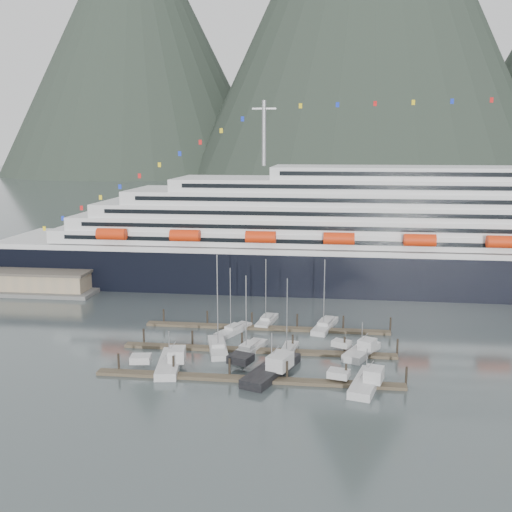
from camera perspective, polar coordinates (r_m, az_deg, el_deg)
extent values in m
plane|color=#4F5C5E|center=(102.94, 2.79, -9.78)|extent=(1600.00, 1600.00, 0.00)
cone|color=#202A21|center=(740.32, -11.30, 19.05)|extent=(340.00, 340.00, 340.00)
cube|color=black|center=(155.49, 13.66, -1.45)|extent=(210.00, 28.00, 12.00)
cube|color=silver|center=(154.28, 13.77, 0.91)|extent=(205.80, 27.44, 1.50)
cube|color=silver|center=(154.52, 15.65, 1.81)|extent=(185.00, 26.00, 3.20)
cube|color=black|center=(141.76, 16.40, 1.06)|extent=(175.75, 0.20, 1.00)
cube|color=silver|center=(154.38, 16.45, 2.97)|extent=(180.00, 25.00, 3.20)
cube|color=black|center=(142.10, 17.23, 2.34)|extent=(171.00, 0.20, 1.00)
cube|color=silver|center=(154.34, 17.25, 4.12)|extent=(172.00, 24.00, 3.20)
cube|color=black|center=(142.54, 18.06, 3.62)|extent=(163.40, 0.20, 1.00)
cube|color=silver|center=(154.38, 18.05, 5.27)|extent=(160.00, 23.00, 3.20)
cube|color=black|center=(143.09, 18.89, 4.89)|extent=(152.00, 0.20, 1.00)
cube|color=silver|center=(154.53, 18.85, 6.38)|extent=(140.00, 22.00, 3.00)
cube|color=black|center=(143.73, 19.71, 6.10)|extent=(133.00, 0.20, 1.00)
cube|color=silver|center=(154.77, 19.64, 7.45)|extent=(95.00, 20.00, 3.00)
cube|color=black|center=(144.96, 20.48, 7.27)|extent=(90.25, 0.20, 1.00)
cylinder|color=gray|center=(152.11, 0.77, 11.60)|extent=(1.00, 1.00, 16.00)
cylinder|color=red|center=(147.41, -13.59, 2.05)|extent=(7.00, 2.80, 2.80)
cylinder|color=red|center=(142.02, -6.79, 1.95)|extent=(7.00, 2.80, 2.80)
cylinder|color=red|center=(138.78, 0.45, 1.82)|extent=(7.00, 2.80, 2.80)
cylinder|color=red|center=(137.82, 7.90, 1.65)|extent=(7.00, 2.80, 2.80)
cylinder|color=red|center=(139.21, 15.33, 1.46)|extent=(7.00, 2.80, 2.80)
cylinder|color=red|center=(142.87, 22.49, 1.25)|extent=(7.00, 2.80, 2.80)
cube|color=#595956|center=(163.25, -22.03, -2.69)|extent=(46.00, 20.00, 1.20)
cube|color=tan|center=(162.78, -22.08, -1.94)|extent=(42.00, 16.00, 5.00)
cube|color=#595147|center=(162.24, -22.15, -1.01)|extent=(43.00, 17.00, 0.60)
cube|color=#41372A|center=(94.10, -0.81, -11.64)|extent=(48.00, 2.00, 0.50)
cylinder|color=black|center=(99.61, -12.95, -9.91)|extent=(0.36, 0.36, 3.20)
cylinder|color=black|center=(96.97, -7.87, -10.31)|extent=(0.36, 0.36, 3.20)
cylinder|color=black|center=(95.12, -2.53, -10.65)|extent=(0.36, 0.36, 3.20)
cylinder|color=black|center=(94.09, 2.97, -10.90)|extent=(0.36, 0.36, 3.20)
cylinder|color=black|center=(93.91, 8.56, -11.05)|extent=(0.36, 0.36, 3.20)
cylinder|color=black|center=(94.60, 14.12, -11.10)|extent=(0.36, 0.36, 3.20)
cube|color=#41372A|center=(106.12, 0.19, -8.98)|extent=(48.00, 2.00, 0.50)
cylinder|color=black|center=(111.17, -10.64, -7.61)|extent=(0.36, 0.36, 3.20)
cylinder|color=black|center=(108.81, -6.08, -7.89)|extent=(0.36, 0.36, 3.20)
cylinder|color=black|center=(107.16, -1.34, -8.13)|extent=(0.36, 0.36, 3.20)
cylinder|color=black|center=(106.25, 3.51, -8.32)|extent=(0.36, 0.36, 3.20)
cylinder|color=black|center=(106.09, 8.42, -8.45)|extent=(0.36, 0.36, 3.20)
cylinder|color=black|center=(106.70, 13.31, -8.52)|extent=(0.36, 0.36, 3.20)
cube|color=#41372A|center=(118.35, 0.98, -6.87)|extent=(48.00, 2.00, 0.50)
cylinder|color=black|center=(123.02, -8.78, -5.74)|extent=(0.36, 0.36, 3.20)
cylinder|color=black|center=(120.89, -4.66, -5.95)|extent=(0.36, 0.36, 3.20)
cylinder|color=black|center=(119.40, -0.40, -6.13)|extent=(0.36, 0.36, 3.20)
cylinder|color=black|center=(118.59, 3.94, -6.27)|extent=(0.36, 0.36, 3.20)
cylinder|color=black|center=(118.45, 8.31, -6.38)|extent=(0.36, 0.36, 3.20)
cylinder|color=black|center=(118.99, 12.68, -6.46)|extent=(0.36, 0.36, 3.20)
cube|color=#B3B3B3|center=(107.03, -3.68, -8.83)|extent=(5.70, 11.52, 1.56)
cube|color=#B3B3B3|center=(106.69, -3.68, -8.31)|extent=(3.17, 4.35, 0.89)
cylinder|color=gray|center=(103.29, -3.69, -4.35)|extent=(0.18, 0.18, 16.41)
cube|color=#B3B3B3|center=(105.81, -0.70, -9.04)|extent=(5.70, 10.65, 1.51)
cube|color=#B3B3B3|center=(105.48, -0.70, -8.53)|extent=(3.12, 4.07, 0.87)
cylinder|color=gray|center=(102.69, -0.95, -5.42)|extent=(0.17, 0.17, 13.00)
cube|color=#B3B3B3|center=(104.95, 3.03, -9.23)|extent=(3.39, 10.16, 1.27)
cube|color=#B3B3B3|center=(104.68, 3.03, -8.82)|extent=(2.17, 3.66, 0.72)
cylinder|color=gray|center=(101.82, 2.97, -5.70)|extent=(0.14, 0.14, 12.92)
cube|color=#B3B3B3|center=(116.38, -2.16, -7.18)|extent=(6.29, 9.89, 1.36)
cube|color=#B3B3B3|center=(116.12, -2.16, -6.77)|extent=(3.17, 3.90, 0.78)
cylinder|color=gray|center=(113.73, -2.46, -4.12)|extent=(0.16, 0.16, 12.07)
cube|color=#B3B3B3|center=(121.96, 1.04, -6.33)|extent=(3.95, 9.43, 1.42)
cube|color=#B3B3B3|center=(121.69, 1.04, -5.91)|extent=(2.48, 3.46, 0.81)
cylinder|color=gray|center=(119.24, 0.94, -3.26)|extent=(0.16, 0.16, 12.56)
cube|color=#B3B3B3|center=(119.62, 6.57, -6.74)|extent=(5.34, 11.57, 1.50)
cube|color=#B3B3B3|center=(119.33, 6.58, -6.30)|extent=(3.00, 4.32, 0.86)
cylinder|color=gray|center=(116.59, 6.51, -3.50)|extent=(0.17, 0.17, 13.10)
cube|color=#B3B3B3|center=(100.17, -8.23, -10.26)|extent=(5.21, 12.65, 1.89)
cube|color=#B3B3B3|center=(100.43, -10.93, -9.59)|extent=(3.58, 3.15, 1.13)
cube|color=#B3B3B3|center=(99.40, -7.55, -9.29)|extent=(3.17, 4.04, 2.08)
cube|color=black|center=(99.14, -7.56, -8.88)|extent=(2.95, 3.77, 0.47)
cylinder|color=gray|center=(99.00, -8.28, -8.41)|extent=(0.15, 0.15, 4.72)
cube|color=black|center=(96.42, 1.48, -11.01)|extent=(8.59, 15.10, 2.10)
cube|color=black|center=(98.33, -1.48, -9.73)|extent=(4.46, 4.26, 1.26)
cube|color=#B3B3B3|center=(95.08, 2.30, -10.00)|extent=(4.27, 5.15, 2.31)
cube|color=black|center=(94.79, 2.30, -9.52)|extent=(3.97, 4.80, 0.52)
cylinder|color=gray|center=(95.06, 1.49, -8.85)|extent=(0.17, 0.17, 5.25)
cube|color=#B3B3B3|center=(93.26, 10.42, -11.97)|extent=(5.95, 11.58, 1.85)
cube|color=#B3B3B3|center=(93.63, 7.87, -11.05)|extent=(3.65, 3.14, 1.11)
cube|color=#B3B3B3|center=(92.41, 11.15, -11.02)|extent=(3.33, 3.86, 2.04)
cube|color=black|center=(92.14, 11.16, -10.60)|extent=(3.09, 3.60, 0.46)
cylinder|color=gray|center=(92.03, 10.49, -10.04)|extent=(0.15, 0.15, 4.63)
cube|color=#B3B3B3|center=(106.04, 10.01, -9.11)|extent=(7.05, 10.33, 1.80)
cube|color=#B3B3B3|center=(107.03, 8.14, -8.25)|extent=(3.68, 3.25, 1.08)
cube|color=#B3B3B3|center=(105.13, 10.54, -8.31)|extent=(3.52, 3.74, 1.98)
cube|color=black|center=(104.90, 10.55, -7.94)|extent=(3.27, 3.49, 0.45)
cylinder|color=gray|center=(104.99, 10.06, -7.44)|extent=(0.14, 0.14, 4.49)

